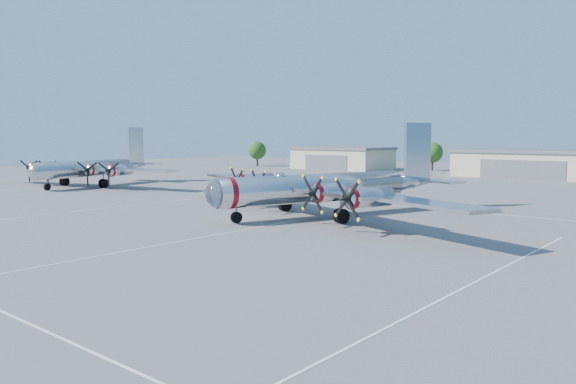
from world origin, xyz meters
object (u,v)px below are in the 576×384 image
Objects in this scene: hangar_center at (533,164)px; main_bomber_b29 at (326,215)px; hangar_west at (342,158)px; bomber_west at (91,186)px; tree_far_west at (257,150)px; tree_west at (433,153)px.

hangar_center is 68.92m from main_bomber_b29.
hangar_west is 65.98m from bomber_west.
tree_far_west is 0.15× the size of main_bomber_b29.
hangar_center is 0.66× the size of main_bomber_b29.
tree_west is at bearing 14.93° from tree_far_west.
hangar_west is 3.40× the size of tree_west.
bomber_west is at bearing -93.56° from hangar_west.
tree_far_west is (-25.00, -3.96, 1.51)m from hangar_west.
hangar_center is 82.14m from bomber_west.
hangar_west is at bearing 180.00° from hangar_center.
hangar_west is 0.79× the size of hangar_center.
main_bomber_b29 is at bearing -56.76° from hangar_west.
hangar_center is 70.13m from tree_far_west.
hangar_center reaches higher than bomber_west.
hangar_west is 0.62× the size of bomber_west.
hangar_west is 45.00m from hangar_center.
tree_west is 0.15× the size of main_bomber_b29.
bomber_west is at bearing -164.80° from main_bomber_b29.
tree_west reaches higher than hangar_west.
tree_far_west is 95.65m from main_bomber_b29.
hangar_center is 4.31× the size of tree_far_west.
tree_far_west is 1.00× the size of tree_west.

